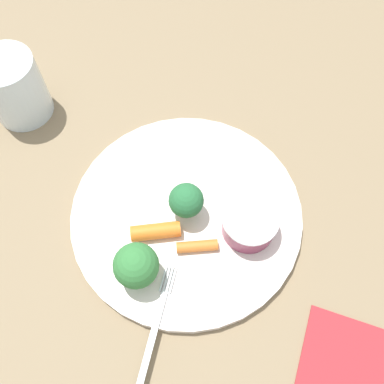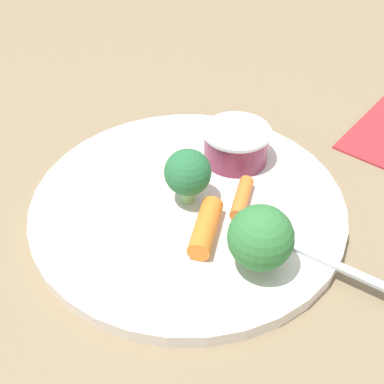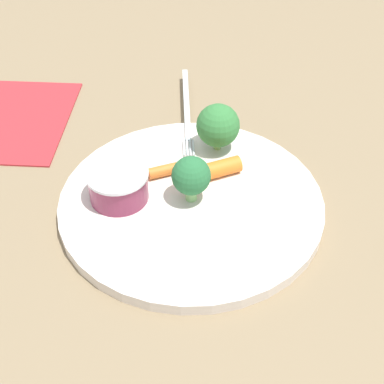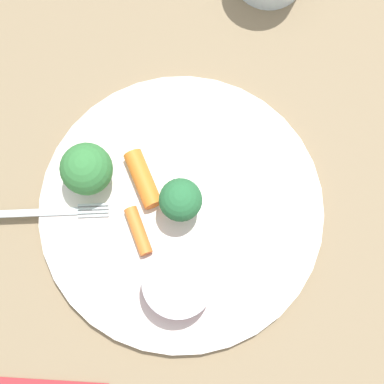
% 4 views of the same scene
% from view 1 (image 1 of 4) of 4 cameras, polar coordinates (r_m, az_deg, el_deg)
% --- Properties ---
extents(ground_plane, '(2.40, 2.40, 0.00)m').
position_cam_1_polar(ground_plane, '(0.50, -0.72, -3.23)').
color(ground_plane, '#836F51').
extents(plate, '(0.26, 0.26, 0.01)m').
position_cam_1_polar(plate, '(0.49, -0.73, -2.95)').
color(plate, silver).
rests_on(plate, ground_plane).
extents(sauce_cup, '(0.06, 0.06, 0.03)m').
position_cam_1_polar(sauce_cup, '(0.47, 7.58, -4.18)').
color(sauce_cup, '#7F2D4A').
rests_on(sauce_cup, plate).
extents(broccoli_floret_0, '(0.04, 0.04, 0.05)m').
position_cam_1_polar(broccoli_floret_0, '(0.46, -0.83, -1.18)').
color(broccoli_floret_0, '#84C070').
rests_on(broccoli_floret_0, plate).
extents(broccoli_floret_1, '(0.05, 0.05, 0.05)m').
position_cam_1_polar(broccoli_floret_1, '(0.44, -7.42, -9.64)').
color(broccoli_floret_1, '#7FB65C').
rests_on(broccoli_floret_1, plate).
extents(carrot_stick_0, '(0.02, 0.05, 0.02)m').
position_cam_1_polar(carrot_stick_0, '(0.47, -4.82, -5.20)').
color(carrot_stick_0, orange).
rests_on(carrot_stick_0, plate).
extents(carrot_stick_1, '(0.01, 0.04, 0.01)m').
position_cam_1_polar(carrot_stick_1, '(0.46, 0.68, -7.19)').
color(carrot_stick_1, orange).
rests_on(carrot_stick_1, plate).
extents(fork, '(0.18, 0.06, 0.00)m').
position_cam_1_polar(fork, '(0.45, -5.76, -20.29)').
color(fork, silver).
rests_on(fork, plate).
extents(drinking_glass, '(0.07, 0.07, 0.09)m').
position_cam_1_polar(drinking_glass, '(0.58, -22.46, 12.62)').
color(drinking_glass, silver).
rests_on(drinking_glass, ground_plane).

